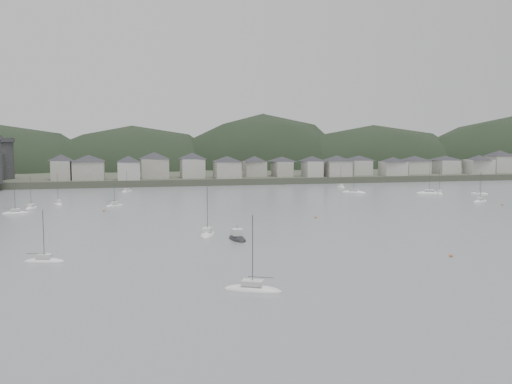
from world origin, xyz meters
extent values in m
plane|color=slate|center=(0.00, 0.00, 0.00)|extent=(900.00, 900.00, 0.00)
cube|color=#383D2D|center=(0.00, 295.00, 1.50)|extent=(900.00, 250.00, 3.00)
ellipsoid|color=black|center=(-32.30, 272.87, -9.97)|extent=(132.08, 90.41, 79.74)
ellipsoid|color=black|center=(50.65, 272.93, -12.68)|extent=(133.88, 88.37, 101.41)
ellipsoid|color=black|center=(125.95, 267.91, -10.32)|extent=(165.81, 81.78, 82.55)
cylinder|color=#2D2D2F|center=(-92.00, 194.00, 11.50)|extent=(10.00, 10.00, 17.00)
cube|color=gray|center=(-65.00, 181.96, 7.29)|extent=(8.34, 12.91, 8.59)
pyramid|color=#252529|center=(-65.00, 181.96, 13.09)|extent=(15.78, 15.78, 3.01)
cube|color=gray|center=(-53.32, 181.32, 7.18)|extent=(13.68, 13.35, 8.36)
pyramid|color=#252529|center=(-53.32, 181.32, 12.82)|extent=(20.07, 20.07, 2.93)
cube|color=#B6B4AB|center=(-35.57, 176.02, 7.04)|extent=(9.78, 10.20, 8.08)
pyramid|color=#252529|center=(-35.57, 176.02, 12.49)|extent=(14.83, 14.83, 2.83)
cube|color=gray|center=(-23.51, 185.65, 7.55)|extent=(12.59, 13.33, 9.09)
pyramid|color=#252529|center=(-23.51, 185.65, 13.68)|extent=(19.24, 19.24, 3.18)
cube|color=#B6B4AB|center=(-5.75, 184.10, 7.43)|extent=(10.74, 12.17, 8.87)
pyramid|color=#252529|center=(-5.75, 184.10, 13.42)|extent=(17.01, 17.01, 3.10)
cube|color=gray|center=(9.92, 177.53, 6.85)|extent=(11.63, 12.09, 7.69)
pyramid|color=#252529|center=(9.92, 177.53, 12.04)|extent=(17.61, 17.61, 2.69)
cube|color=gray|center=(25.25, 186.19, 6.72)|extent=(10.37, 9.35, 7.44)
pyramid|color=#252529|center=(25.25, 186.19, 11.74)|extent=(14.65, 14.65, 2.60)
cube|color=gray|center=(38.63, 183.79, 6.61)|extent=(8.24, 12.20, 7.22)
pyramid|color=#252529|center=(38.63, 183.79, 11.48)|extent=(15.17, 15.17, 2.53)
cube|color=#B6B4AB|center=(52.50, 178.55, 6.73)|extent=(8.06, 10.91, 7.46)
pyramid|color=#252529|center=(52.50, 178.55, 11.77)|extent=(14.08, 14.08, 2.61)
cube|color=gray|center=(64.81, 177.06, 6.83)|extent=(11.73, 11.78, 7.66)
pyramid|color=#252529|center=(64.81, 177.06, 12.00)|extent=(17.46, 17.46, 2.68)
cube|color=#B6B4AB|center=(80.64, 186.91, 6.67)|extent=(10.19, 13.02, 7.33)
pyramid|color=#252529|center=(80.64, 186.91, 11.62)|extent=(17.23, 17.23, 2.57)
cube|color=#B6B4AB|center=(95.55, 178.06, 6.44)|extent=(11.70, 9.81, 6.88)
pyramid|color=#252529|center=(95.55, 178.06, 11.08)|extent=(15.97, 15.97, 2.41)
cube|color=#B6B4AB|center=(112.40, 186.91, 6.50)|extent=(12.83, 12.48, 7.00)
pyramid|color=#252529|center=(112.40, 186.91, 11.22)|extent=(18.79, 18.79, 2.45)
cube|color=#B6B4AB|center=(130.73, 187.42, 6.48)|extent=(11.07, 13.50, 6.97)
pyramid|color=#252529|center=(130.73, 187.42, 11.19)|extent=(18.25, 18.25, 2.44)
cube|color=#B6B4AB|center=(146.02, 179.72, 6.67)|extent=(13.75, 9.12, 7.34)
pyramid|color=#252529|center=(146.02, 179.72, 11.62)|extent=(16.97, 16.97, 2.57)
cube|color=#B6B4AB|center=(162.92, 185.95, 7.53)|extent=(11.37, 11.57, 9.05)
pyramid|color=#252529|center=(162.92, 185.95, 13.63)|extent=(17.03, 17.03, 3.17)
ellipsoid|color=silver|center=(81.24, 84.17, 0.05)|extent=(8.28, 5.89, 1.60)
cube|color=silver|center=(81.24, 84.17, 1.15)|extent=(3.29, 2.83, 0.70)
cylinder|color=#3F3F42|center=(81.24, 84.17, 5.19)|extent=(0.12, 0.12, 9.98)
cylinder|color=#3F3F42|center=(82.53, 83.52, 1.70)|extent=(3.25, 1.71, 0.10)
ellipsoid|color=silver|center=(51.56, 123.99, 0.05)|extent=(9.65, 9.07, 2.01)
cube|color=silver|center=(51.56, 123.99, 1.35)|extent=(4.10, 3.99, 0.70)
cylinder|color=#3F3F42|center=(51.56, 123.99, 6.48)|extent=(0.12, 0.12, 12.56)
cylinder|color=#3F3F42|center=(50.21, 122.79, 1.90)|extent=(3.45, 3.08, 0.10)
ellipsoid|color=silver|center=(-66.02, 99.43, 0.05)|extent=(3.83, 8.14, 1.56)
cube|color=silver|center=(-66.02, 99.43, 1.13)|extent=(2.17, 3.00, 0.70)
cylinder|color=#3F3F42|center=(-66.02, 99.43, 5.09)|extent=(0.12, 0.12, 9.77)
cylinder|color=#3F3F42|center=(-66.27, 100.81, 1.68)|extent=(0.71, 3.48, 0.10)
ellipsoid|color=silver|center=(-19.69, 38.68, 0.05)|extent=(5.43, 10.18, 1.94)
cube|color=silver|center=(-19.69, 38.68, 1.32)|extent=(2.92, 3.82, 0.70)
cylinder|color=#3F3F42|center=(-19.69, 38.68, 6.27)|extent=(0.12, 0.12, 12.14)
cylinder|color=#3F3F42|center=(-19.26, 36.99, 1.87)|extent=(1.19, 4.26, 0.10)
ellipsoid|color=silver|center=(97.73, 108.56, 0.05)|extent=(6.08, 6.36, 1.33)
cube|color=silver|center=(97.73, 108.56, 1.02)|extent=(2.66, 2.71, 0.70)
cylinder|color=#3F3F42|center=(97.73, 108.56, 4.37)|extent=(0.12, 0.12, 8.34)
cylinder|color=#3F3F42|center=(96.92, 107.68, 1.57)|extent=(2.10, 2.28, 0.10)
ellipsoid|color=silver|center=(-36.66, 150.00, 0.05)|extent=(5.64, 6.53, 1.32)
cube|color=silver|center=(-36.66, 150.00, 1.01)|extent=(2.54, 2.71, 0.70)
cylinder|color=#3F3F42|center=(-36.66, 150.00, 4.31)|extent=(0.12, 0.12, 8.23)
cylinder|color=#3F3F42|center=(-35.95, 149.05, 1.56)|extent=(1.86, 2.43, 0.10)
ellipsoid|color=silver|center=(-51.77, 17.54, 0.05)|extent=(7.58, 4.03, 1.45)
cube|color=silver|center=(-51.77, 17.54, 1.07)|extent=(2.84, 2.17, 0.70)
cylinder|color=#3F3F42|center=(-51.77, 17.54, 4.72)|extent=(0.12, 0.12, 9.03)
cylinder|color=#3F3F42|center=(-53.03, 17.22, 1.62)|extent=(3.18, 0.90, 0.10)
ellipsoid|color=silver|center=(-40.94, 100.19, 0.05)|extent=(6.63, 5.65, 1.33)
cube|color=silver|center=(-40.94, 100.19, 1.02)|extent=(2.74, 2.56, 0.70)
cylinder|color=#3F3F42|center=(-40.94, 100.19, 4.36)|extent=(0.12, 0.12, 8.32)
cylinder|color=#3F3F42|center=(-41.90, 100.90, 1.57)|extent=(2.48, 1.85, 0.10)
ellipsoid|color=silver|center=(-59.11, 108.87, 0.05)|extent=(4.52, 8.43, 1.61)
cube|color=silver|center=(-59.11, 108.87, 1.15)|extent=(2.42, 3.17, 0.70)
cylinder|color=#3F3F42|center=(-59.11, 108.87, 5.23)|extent=(0.12, 0.12, 10.05)
cylinder|color=#3F3F42|center=(-59.47, 107.47, 1.70)|extent=(1.01, 3.53, 0.10)
ellipsoid|color=silver|center=(-68.64, 87.76, 0.05)|extent=(7.55, 3.08, 1.47)
cube|color=silver|center=(-68.64, 87.76, 1.09)|extent=(2.72, 1.87, 0.70)
cylinder|color=#3F3F42|center=(-68.64, 87.76, 4.79)|extent=(0.12, 0.12, 9.19)
cylinder|color=#3F3F42|center=(-69.96, 87.90, 1.64)|extent=(3.30, 0.43, 0.10)
ellipsoid|color=silver|center=(79.09, 114.02, 0.05)|extent=(10.74, 6.20, 2.05)
cube|color=silver|center=(79.09, 114.02, 1.37)|extent=(4.09, 3.22, 0.70)
cylinder|color=#3F3F42|center=(79.09, 114.02, 6.59)|extent=(0.12, 0.12, 12.78)
cylinder|color=#3F3F42|center=(80.85, 114.57, 1.92)|extent=(4.42, 1.48, 0.10)
ellipsoid|color=silver|center=(-20.18, -9.38, 0.05)|extent=(8.92, 6.33, 1.72)
cube|color=silver|center=(-20.18, -9.38, 1.21)|extent=(3.54, 3.04, 0.70)
cylinder|color=#3F3F42|center=(-20.18, -9.38, 5.58)|extent=(0.12, 0.12, 10.75)
cylinder|color=#3F3F42|center=(-18.80, -8.69, 1.76)|extent=(3.50, 1.83, 0.10)
ellipsoid|color=silver|center=(82.71, 112.83, 0.05)|extent=(4.91, 8.03, 1.53)
cube|color=silver|center=(82.71, 112.83, 1.12)|extent=(2.49, 3.09, 0.70)
cylinder|color=#3F3F42|center=(82.71, 112.83, 4.98)|extent=(0.12, 0.12, 9.56)
cylinder|color=#3F3F42|center=(82.24, 114.12, 1.67)|extent=(1.27, 3.27, 0.10)
ellipsoid|color=silver|center=(56.28, 150.00, 0.05)|extent=(2.43, 7.38, 1.47)
cube|color=silver|center=(56.28, 150.00, 1.09)|extent=(1.65, 2.59, 0.70)
cylinder|color=#3F3F42|center=(56.28, 150.00, 4.80)|extent=(0.12, 0.12, 9.20)
cylinder|color=#3F3F42|center=(56.26, 151.32, 1.64)|extent=(0.14, 3.31, 0.10)
ellipsoid|color=black|center=(-14.23, 31.84, 0.05)|extent=(3.71, 8.46, 1.81)
cube|color=silver|center=(-14.23, 31.84, 1.60)|extent=(2.52, 2.67, 1.40)
cylinder|color=#3F3F42|center=(-14.23, 31.84, 2.50)|extent=(0.10, 0.10, 1.20)
sphere|color=#B35F3B|center=(20.73, 5.36, 0.15)|extent=(0.70, 0.70, 0.70)
sphere|color=#B35F3B|center=(13.21, 59.48, 0.15)|extent=(0.70, 0.70, 0.70)
sphere|color=#B35F3B|center=(-43.77, 87.17, 0.15)|extent=(0.70, 0.70, 0.70)
sphere|color=#B35F3B|center=(82.02, 73.55, 0.15)|extent=(0.70, 0.70, 0.70)
camera|label=1|loc=(-37.78, -86.98, 21.78)|focal=39.90mm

